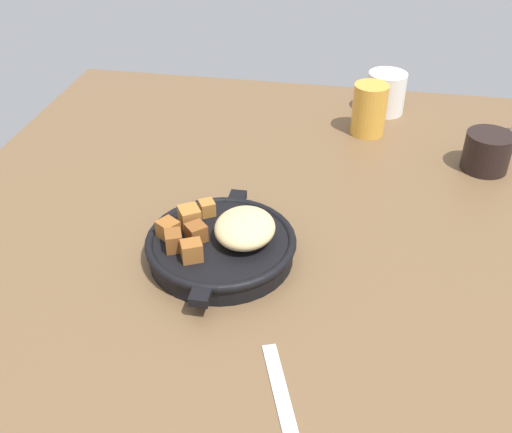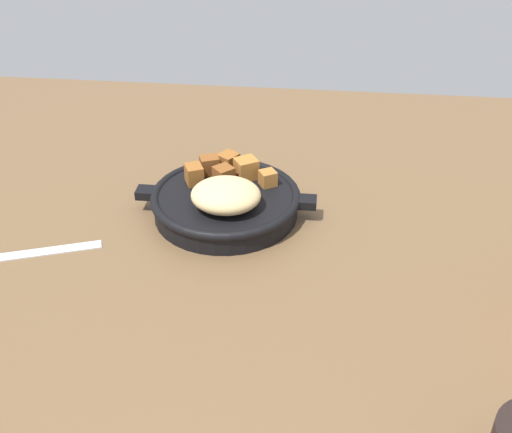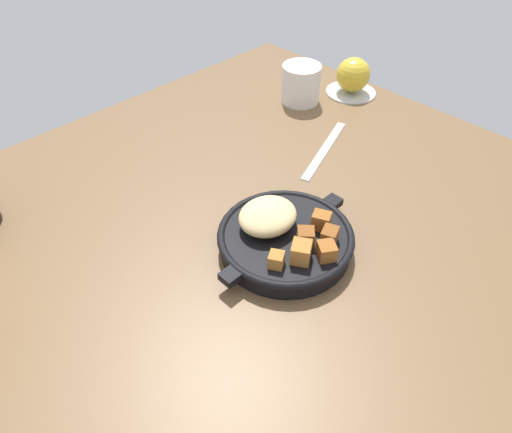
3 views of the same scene
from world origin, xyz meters
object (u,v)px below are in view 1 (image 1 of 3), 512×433
Objects in this scene: coffee_mug_dark at (487,152)px; white_creamer_pitcher at (386,93)px; cast_iron_skillet at (223,243)px; juice_glass_amber at (369,109)px; butter_knife at (288,423)px.

white_creamer_pitcher is at bearing -139.68° from coffee_mug_dark.
cast_iron_skillet is 55.14cm from white_creamer_pitcher.
juice_glass_amber is (-9.80, -19.79, 1.53)cm from coffee_mug_dark.
coffee_mug_dark is at bearing 40.32° from white_creamer_pitcher.
white_creamer_pitcher is at bearing 162.80° from juice_glass_amber.
cast_iron_skillet is 27.80cm from butter_knife.
white_creamer_pitcher is 10.40cm from juice_glass_amber.
white_creamer_pitcher is 25.86cm from coffee_mug_dark.
coffee_mug_dark is (-55.96, 25.66, 3.04)cm from butter_knife.
cast_iron_skillet is 44.87cm from juice_glass_amber.
white_creamer_pitcher is 1.04× the size of coffee_mug_dark.
white_creamer_pitcher is 0.85× the size of juice_glass_amber.
juice_glass_amber reaches higher than cast_iron_skillet.
cast_iron_skillet is at bearing -23.96° from juice_glass_amber.
butter_knife is 2.23× the size of juice_glass_amber.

